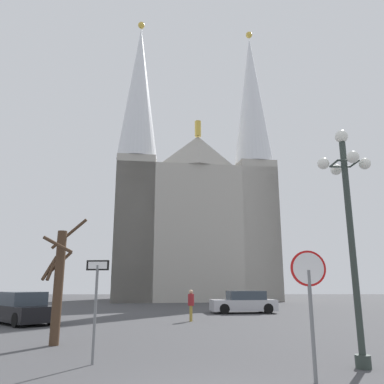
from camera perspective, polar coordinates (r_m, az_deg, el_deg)
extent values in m
cube|color=#ADA89E|center=(45.12, -0.01, -6.70)|extent=(18.78, 13.81, 14.32)
pyramid|color=#ADA89E|center=(42.44, 0.90, 6.10)|extent=(6.31, 2.76, 3.50)
cylinder|color=gold|center=(43.39, 0.89, 9.41)|extent=(0.70, 0.70, 1.80)
cube|color=#ADA89E|center=(40.96, -8.61, -5.31)|extent=(4.54, 4.54, 15.12)
cone|color=silver|center=(45.90, -7.90, 14.69)|extent=(4.46, 4.46, 16.59)
sphere|color=gold|center=(50.56, -7.56, 23.44)|extent=(0.80, 0.80, 0.80)
cube|color=#ADA89E|center=(42.93, 9.63, -5.63)|extent=(4.54, 4.54, 15.12)
cone|color=silver|center=(47.67, 8.88, 13.61)|extent=(4.46, 4.46, 16.59)
sphere|color=gold|center=(52.16, 8.51, 22.17)|extent=(0.80, 0.80, 0.80)
cylinder|color=slate|center=(8.67, 17.48, -18.39)|extent=(0.08, 0.08, 2.21)
cylinder|color=red|center=(8.64, 16.95, -10.84)|extent=(0.75, 0.04, 0.75)
cylinder|color=white|center=(8.62, 16.99, -10.83)|extent=(0.66, 0.01, 0.66)
cylinder|color=slate|center=(10.36, -14.27, -17.17)|extent=(0.07, 0.07, 2.39)
cube|color=black|center=(10.34, -13.88, -10.57)|extent=(0.60, 0.10, 0.26)
cube|color=white|center=(10.32, -13.91, -10.56)|extent=(0.50, 0.06, 0.18)
cylinder|color=#2D3833|center=(10.44, 22.79, -7.69)|extent=(0.16, 0.16, 5.60)
cylinder|color=#2D3833|center=(10.56, 24.18, -22.11)|extent=(0.36, 0.36, 0.30)
sphere|color=white|center=(11.08, 21.41, 7.73)|extent=(0.34, 0.34, 0.34)
sphere|color=white|center=(11.06, 24.39, 3.87)|extent=(0.30, 0.30, 0.30)
cylinder|color=#2D3833|center=(10.95, 23.08, 3.91)|extent=(0.05, 0.55, 0.05)
sphere|color=white|center=(11.33, 20.72, 3.15)|extent=(0.30, 0.30, 0.30)
cylinder|color=#2D3833|center=(11.08, 21.22, 3.54)|extent=(0.55, 0.05, 0.05)
sphere|color=white|center=(10.64, 19.01, 4.04)|extent=(0.30, 0.30, 0.30)
cylinder|color=#2D3833|center=(10.74, 20.39, 4.00)|extent=(0.05, 0.55, 0.05)
sphere|color=white|center=(10.36, 22.88, 4.84)|extent=(0.30, 0.30, 0.30)
cylinder|color=#2D3833|center=(10.60, 22.30, 4.39)|extent=(0.55, 0.05, 0.05)
cylinder|color=#473323|center=(13.67, -19.33, -13.14)|extent=(0.31, 0.31, 3.66)
cylinder|color=#473323|center=(14.03, -19.09, -9.93)|extent=(0.77, 0.35, 0.80)
cylinder|color=#473323|center=(13.86, -20.49, -10.58)|extent=(0.26, 0.82, 0.83)
cylinder|color=#473323|center=(14.32, -17.84, -5.96)|extent=(1.26, 0.22, 1.09)
cylinder|color=#473323|center=(13.28, -19.41, -7.43)|extent=(0.99, 0.17, 0.58)
cylinder|color=#473323|center=(13.80, -20.16, -10.59)|extent=(0.18, 0.64, 0.85)
cube|color=#B7B7BC|center=(26.36, 7.62, -16.39)|extent=(4.41, 2.27, 0.70)
cube|color=#333D47|center=(26.38, 8.04, -15.00)|extent=(2.54, 1.86, 0.56)
cylinder|color=black|center=(25.26, 4.85, -17.00)|extent=(0.66, 0.30, 0.64)
cylinder|color=black|center=(26.79, 4.08, -16.80)|extent=(0.66, 0.30, 0.64)
cylinder|color=black|center=(26.04, 11.29, -16.69)|extent=(0.66, 0.30, 0.64)
cylinder|color=black|center=(27.53, 10.18, -16.54)|extent=(0.66, 0.30, 0.64)
cube|color=black|center=(21.19, -24.06, -16.15)|extent=(4.28, 4.24, 0.71)
cube|color=#333D47|center=(21.35, -24.11, -14.29)|extent=(2.83, 2.82, 0.64)
cylinder|color=black|center=(20.26, -20.25, -17.18)|extent=(0.61, 0.60, 0.64)
cylinder|color=black|center=(19.57, -24.73, -16.97)|extent=(0.61, 0.60, 0.64)
cylinder|color=black|center=(22.83, -23.58, -16.38)|extent=(0.61, 0.60, 0.64)
cylinder|color=olive|center=(20.75, -0.10, -17.66)|extent=(0.12, 0.12, 0.78)
cylinder|color=olive|center=(20.59, -0.21, -17.69)|extent=(0.12, 0.12, 0.78)
cylinder|color=maroon|center=(20.63, -0.15, -15.78)|extent=(0.32, 0.32, 0.59)
sphere|color=tan|center=(20.62, -0.15, -14.67)|extent=(0.21, 0.21, 0.21)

